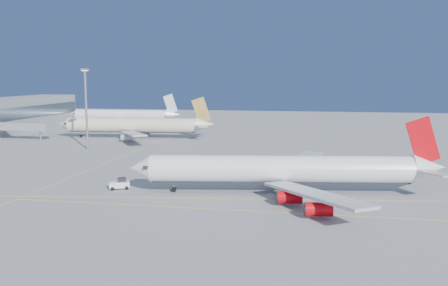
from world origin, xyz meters
TOP-DOWN VIEW (x-y plane):
  - ground at (0.00, 0.00)m, footprint 500.00×500.00m
  - jet_bridge at (-93.11, 72.00)m, footprint 23.60×3.60m
  - taxiway_lines at (-14.71, 6.34)m, footprint 118.86×140.00m
  - airliner_virgin at (13.24, 1.79)m, footprint 66.72×59.37m
  - airliner_etihad at (-52.33, 85.68)m, footprint 63.79×58.69m
  - airliner_third at (-78.09, 137.33)m, footprint 59.13×54.58m
  - pushback_tug at (-23.16, -1.43)m, footprint 4.91×4.13m
  - light_mast at (-57.23, 53.12)m, footprint 2.35×2.35m

SIDE VIEW (x-z plane):
  - ground at x=0.00m, z-range 0.00..0.00m
  - taxiway_lines at x=-14.71m, z-range 0.00..0.02m
  - pushback_tug at x=-23.16m, z-range -0.09..2.38m
  - airliner_third at x=-78.09m, z-range -3.13..12.74m
  - airliner_virgin at x=13.24m, z-range -3.27..13.22m
  - airliner_etihad at x=-52.33m, z-range -3.26..13.38m
  - jet_bridge at x=-93.11m, z-range 1.72..8.62m
  - light_mast at x=-57.23m, z-range 2.45..29.62m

